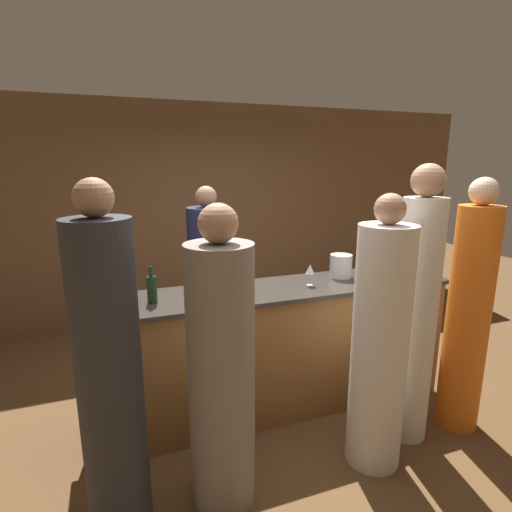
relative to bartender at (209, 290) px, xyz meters
name	(u,v)px	position (x,y,z in m)	size (l,w,h in m)	color
ground_plane	(277,405)	(0.39, -0.78, -0.85)	(14.00, 14.00, 0.00)	brown
back_wall	(208,212)	(0.39, 1.67, 0.55)	(8.00, 0.06, 2.80)	brown
bar_counter	(278,348)	(0.39, -0.78, -0.32)	(2.95, 0.62, 1.06)	brown
bartender	(209,290)	(0.00, 0.00, 0.00)	(0.37, 0.37, 1.83)	#1E234C
guest_0	(415,314)	(1.18, -1.44, 0.12)	(0.30, 0.30, 2.03)	silver
guest_1	(221,373)	(-0.29, -1.55, -0.01)	(0.39, 0.39, 1.83)	gray
guest_2	(110,379)	(-0.89, -1.54, 0.07)	(0.34, 0.34, 1.97)	#2D2D33
guest_3	(380,345)	(0.78, -1.59, 0.01)	(0.37, 0.37, 1.86)	silver
guest_4	(468,315)	(1.65, -1.48, 0.07)	(0.31, 0.31, 1.94)	orange
wine_bottle_0	(152,289)	(-0.59, -0.80, 0.32)	(0.07, 0.07, 0.27)	black
ice_bucket	(341,266)	(1.02, -0.68, 0.31)	(0.19, 0.19, 0.20)	silver
wine_glass_0	(383,267)	(1.25, -0.96, 0.35)	(0.07, 0.07, 0.18)	silver
wine_glass_1	(401,261)	(1.58, -0.77, 0.33)	(0.07, 0.07, 0.15)	silver
wine_glass_2	(412,262)	(1.66, -0.83, 0.32)	(0.07, 0.07, 0.15)	silver
wine_glass_3	(366,275)	(1.04, -1.03, 0.32)	(0.07, 0.07, 0.14)	silver
wine_glass_4	(247,280)	(0.09, -0.89, 0.34)	(0.06, 0.06, 0.16)	silver
wine_glass_5	(310,270)	(0.65, -0.82, 0.35)	(0.07, 0.07, 0.17)	silver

